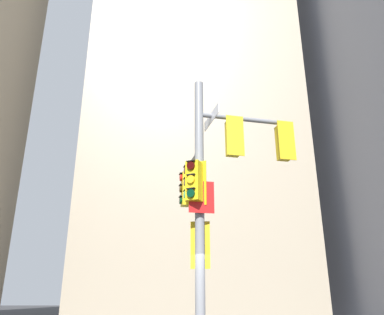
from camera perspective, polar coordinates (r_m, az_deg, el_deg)
building_mid_block at (r=39.75m, az=0.14°, el=20.45°), size 15.09×15.09×54.52m
signal_pole_assembly at (r=10.15m, az=2.69°, el=-4.52°), size 3.24×2.41×7.18m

